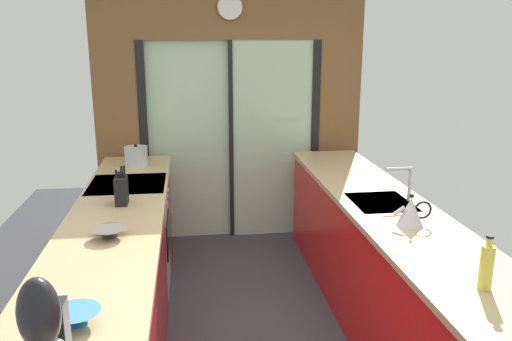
# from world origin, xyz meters

# --- Properties ---
(ground_plane) EXTENTS (5.04, 7.60, 0.02)m
(ground_plane) POSITION_xyz_m (0.00, 0.60, -0.01)
(ground_plane) COLOR #38383D
(back_wall_unit) EXTENTS (2.64, 0.12, 2.70)m
(back_wall_unit) POSITION_xyz_m (0.00, 2.40, 1.52)
(back_wall_unit) COLOR brown
(back_wall_unit) RESTS_ON ground_plane
(left_counter_run) EXTENTS (0.62, 3.80, 0.92)m
(left_counter_run) POSITION_xyz_m (-0.91, 0.13, 0.47)
(left_counter_run) COLOR red
(left_counter_run) RESTS_ON ground_plane
(right_counter_run) EXTENTS (0.62, 3.80, 0.92)m
(right_counter_run) POSITION_xyz_m (0.91, 0.30, 0.46)
(right_counter_run) COLOR red
(right_counter_run) RESTS_ON ground_plane
(sink_faucet) EXTENTS (0.19, 0.02, 0.24)m
(sink_faucet) POSITION_xyz_m (1.06, 0.55, 1.08)
(sink_faucet) COLOR #B7BABC
(sink_faucet) RESTS_ON right_counter_run
(oven_range) EXTENTS (0.60, 0.60, 0.92)m
(oven_range) POSITION_xyz_m (-0.91, 1.25, 0.46)
(oven_range) COLOR #B7BABC
(oven_range) RESTS_ON ground_plane
(mixing_bowl_near) EXTENTS (0.20, 0.20, 0.06)m
(mixing_bowl_near) POSITION_xyz_m (-0.89, -0.82, 0.96)
(mixing_bowl_near) COLOR teal
(mixing_bowl_near) RESTS_ON left_counter_run
(mixing_bowl_far) EXTENTS (0.20, 0.20, 0.06)m
(mixing_bowl_far) POSITION_xyz_m (-0.89, 0.11, 0.95)
(mixing_bowl_far) COLOR #514C47
(mixing_bowl_far) RESTS_ON left_counter_run
(knife_block) EXTENTS (0.08, 0.14, 0.27)m
(knife_block) POSITION_xyz_m (-0.89, 0.73, 1.02)
(knife_block) COLOR black
(knife_block) RESTS_ON left_counter_run
(stock_pot) EXTENTS (0.20, 0.20, 0.20)m
(stock_pot) POSITION_xyz_m (-0.89, 1.83, 1.01)
(stock_pot) COLOR #B7BABC
(stock_pot) RESTS_ON left_counter_run
(kettle) EXTENTS (0.25, 0.16, 0.20)m
(kettle) POSITION_xyz_m (0.89, 0.07, 1.01)
(kettle) COLOR #B7BABC
(kettle) RESTS_ON right_counter_run
(soap_bottle) EXTENTS (0.06, 0.06, 0.26)m
(soap_bottle) POSITION_xyz_m (0.89, -0.74, 1.03)
(soap_bottle) COLOR #D1CC4C
(soap_bottle) RESTS_ON right_counter_run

